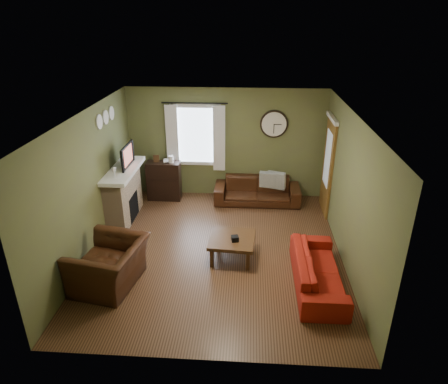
# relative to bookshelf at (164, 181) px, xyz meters

# --- Properties ---
(floor) EXTENTS (4.60, 5.20, 0.00)m
(floor) POSITION_rel_bookshelf_xyz_m (1.45, -2.23, -0.47)
(floor) COLOR #50321F
(floor) RESTS_ON ground
(ceiling) EXTENTS (4.60, 5.20, 0.00)m
(ceiling) POSITION_rel_bookshelf_xyz_m (1.45, -2.23, 2.13)
(ceiling) COLOR white
(ceiling) RESTS_ON ground
(wall_left) EXTENTS (0.00, 5.20, 2.60)m
(wall_left) POSITION_rel_bookshelf_xyz_m (-0.85, -2.23, 0.83)
(wall_left) COLOR #5A6136
(wall_left) RESTS_ON ground
(wall_right) EXTENTS (0.00, 5.20, 2.60)m
(wall_right) POSITION_rel_bookshelf_xyz_m (3.75, -2.23, 0.83)
(wall_right) COLOR #5A6136
(wall_right) RESTS_ON ground
(wall_back) EXTENTS (4.60, 0.00, 2.60)m
(wall_back) POSITION_rel_bookshelf_xyz_m (1.45, 0.37, 0.83)
(wall_back) COLOR #5A6136
(wall_back) RESTS_ON ground
(wall_front) EXTENTS (4.60, 0.00, 2.60)m
(wall_front) POSITION_rel_bookshelf_xyz_m (1.45, -4.83, 0.83)
(wall_front) COLOR #5A6136
(wall_front) RESTS_ON ground
(fireplace) EXTENTS (0.40, 1.40, 1.10)m
(fireplace) POSITION_rel_bookshelf_xyz_m (-0.65, -1.08, 0.08)
(fireplace) COLOR tan
(fireplace) RESTS_ON floor
(firebox) EXTENTS (0.04, 0.60, 0.55)m
(firebox) POSITION_rel_bookshelf_xyz_m (-0.46, -1.08, -0.17)
(firebox) COLOR black
(firebox) RESTS_ON fireplace
(mantel) EXTENTS (0.58, 1.60, 0.08)m
(mantel) POSITION_rel_bookshelf_xyz_m (-0.62, -1.08, 0.67)
(mantel) COLOR white
(mantel) RESTS_ON fireplace
(tv) EXTENTS (0.08, 0.60, 0.35)m
(tv) POSITION_rel_bookshelf_xyz_m (-0.60, -0.93, 0.89)
(tv) COLOR black
(tv) RESTS_ON mantel
(tv_screen) EXTENTS (0.02, 0.62, 0.36)m
(tv_screen) POSITION_rel_bookshelf_xyz_m (-0.52, -0.93, 0.94)
(tv_screen) COLOR #994C3F
(tv_screen) RESTS_ON mantel
(medallion_left) EXTENTS (0.28, 0.28, 0.03)m
(medallion_left) POSITION_rel_bookshelf_xyz_m (-0.83, -1.43, 1.78)
(medallion_left) COLOR white
(medallion_left) RESTS_ON wall_left
(medallion_mid) EXTENTS (0.28, 0.28, 0.03)m
(medallion_mid) POSITION_rel_bookshelf_xyz_m (-0.83, -1.08, 1.78)
(medallion_mid) COLOR white
(medallion_mid) RESTS_ON wall_left
(medallion_right) EXTENTS (0.28, 0.28, 0.03)m
(medallion_right) POSITION_rel_bookshelf_xyz_m (-0.83, -0.73, 1.78)
(medallion_right) COLOR white
(medallion_right) RESTS_ON wall_left
(window_pane) EXTENTS (1.00, 0.02, 1.30)m
(window_pane) POSITION_rel_bookshelf_xyz_m (0.75, 0.35, 1.03)
(window_pane) COLOR silver
(window_pane) RESTS_ON wall_back
(curtain_rod) EXTENTS (0.03, 0.03, 1.50)m
(curtain_rod) POSITION_rel_bookshelf_xyz_m (0.75, 0.25, 1.80)
(curtain_rod) COLOR black
(curtain_rod) RESTS_ON wall_back
(curtain_left) EXTENTS (0.28, 0.04, 1.55)m
(curtain_left) POSITION_rel_bookshelf_xyz_m (0.20, 0.25, 0.98)
(curtain_left) COLOR silver
(curtain_left) RESTS_ON wall_back
(curtain_right) EXTENTS (0.28, 0.04, 1.55)m
(curtain_right) POSITION_rel_bookshelf_xyz_m (1.30, 0.25, 0.98)
(curtain_right) COLOR silver
(curtain_right) RESTS_ON wall_back
(wall_clock) EXTENTS (0.64, 0.06, 0.64)m
(wall_clock) POSITION_rel_bookshelf_xyz_m (2.55, 0.32, 1.33)
(wall_clock) COLOR white
(wall_clock) RESTS_ON wall_back
(door) EXTENTS (0.05, 0.90, 2.10)m
(door) POSITION_rel_bookshelf_xyz_m (3.72, -0.38, 0.58)
(door) COLOR brown
(door) RESTS_ON floor
(bookshelf) EXTENTS (0.79, 0.33, 0.93)m
(bookshelf) POSITION_rel_bookshelf_xyz_m (0.00, 0.00, 0.00)
(bookshelf) COLOR black
(bookshelf) RESTS_ON floor
(book) EXTENTS (0.22, 0.27, 0.02)m
(book) POSITION_rel_bookshelf_xyz_m (-0.00, 0.09, 0.50)
(book) COLOR #402815
(book) RESTS_ON bookshelf
(sofa_brown) EXTENTS (1.99, 0.78, 0.58)m
(sofa_brown) POSITION_rel_bookshelf_xyz_m (2.21, -0.04, -0.18)
(sofa_brown) COLOR black
(sofa_brown) RESTS_ON floor
(pillow_left) EXTENTS (0.40, 0.19, 0.39)m
(pillow_left) POSITION_rel_bookshelf_xyz_m (2.46, 0.03, 0.08)
(pillow_left) COLOR #9BA3A3
(pillow_left) RESTS_ON sofa_brown
(pillow_right) EXTENTS (0.44, 0.25, 0.42)m
(pillow_right) POSITION_rel_bookshelf_xyz_m (2.65, 0.01, 0.08)
(pillow_right) COLOR #9BA3A3
(pillow_right) RESTS_ON sofa_brown
(sofa_red) EXTENTS (0.74, 1.89, 0.55)m
(sofa_red) POSITION_rel_bookshelf_xyz_m (3.18, -3.12, -0.19)
(sofa_red) COLOR maroon
(sofa_red) RESTS_ON floor
(armchair) EXTENTS (1.21, 1.33, 0.76)m
(armchair) POSITION_rel_bookshelf_xyz_m (-0.22, -3.34, -0.09)
(armchair) COLOR black
(armchair) RESTS_ON floor
(coffee_table) EXTENTS (0.86, 0.86, 0.43)m
(coffee_table) POSITION_rel_bookshelf_xyz_m (1.74, -2.45, -0.25)
(coffee_table) COLOR #402815
(coffee_table) RESTS_ON floor
(tissue_box) EXTENTS (0.15, 0.15, 0.10)m
(tissue_box) POSITION_rel_bookshelf_xyz_m (1.79, -2.54, -0.07)
(tissue_box) COLOR black
(tissue_box) RESTS_ON coffee_table
(wine_glass_a) EXTENTS (0.07, 0.07, 0.19)m
(wine_glass_a) POSITION_rel_bookshelf_xyz_m (-0.60, -1.60, 0.81)
(wine_glass_a) COLOR white
(wine_glass_a) RESTS_ON mantel
(wine_glass_b) EXTENTS (0.08, 0.08, 0.22)m
(wine_glass_b) POSITION_rel_bookshelf_xyz_m (-0.60, -1.58, 0.82)
(wine_glass_b) COLOR white
(wine_glass_b) RESTS_ON mantel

